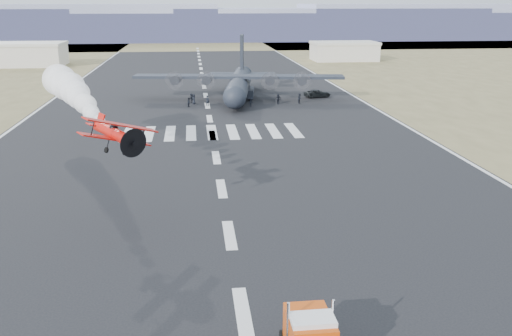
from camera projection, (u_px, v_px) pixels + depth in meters
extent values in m
plane|color=black|center=(243.00, 312.00, 34.76)|extent=(500.00, 500.00, 0.00)
cube|color=brown|center=(197.00, 44.00, 254.11)|extent=(500.00, 80.00, 0.00)
cube|color=#888EAD|center=(60.00, 22.00, 273.38)|extent=(150.00, 50.00, 17.00)
cube|color=#888EAD|center=(196.00, 26.00, 280.90)|extent=(150.00, 50.00, 13.00)
cube|color=#888EAD|center=(325.00, 23.00, 287.57)|extent=(150.00, 50.00, 15.00)
cube|color=#888EAD|center=(448.00, 21.00, 294.25)|extent=(150.00, 50.00, 17.00)
cube|color=beige|center=(22.00, 55.00, 166.64)|extent=(24.00, 14.00, 6.00)
cube|color=beige|center=(20.00, 44.00, 165.71)|extent=(24.50, 14.50, 0.80)
cube|color=beige|center=(344.00, 52.00, 182.01)|extent=(20.00, 12.00, 5.20)
cube|color=beige|center=(344.00, 43.00, 181.19)|extent=(20.50, 12.50, 0.80)
cube|color=white|center=(313.00, 321.00, 28.26)|extent=(2.23, 1.44, 0.44)
cube|color=red|center=(306.00, 329.00, 29.88)|extent=(2.23, 1.79, 2.30)
cylinder|color=black|center=(320.00, 336.00, 31.35)|extent=(0.36, 0.98, 0.97)
cylinder|color=red|center=(114.00, 133.00, 46.51)|extent=(2.64, 5.39, 0.97)
sphere|color=black|center=(113.00, 128.00, 46.59)|extent=(0.75, 0.75, 0.75)
cylinder|color=black|center=(121.00, 140.00, 44.27)|extent=(1.22, 0.96, 1.07)
cylinder|color=black|center=(122.00, 141.00, 43.94)|extent=(2.25, 0.79, 2.36)
cube|color=red|center=(115.00, 139.00, 46.24)|extent=(6.17, 3.00, 2.10)
cube|color=red|center=(115.00, 124.00, 45.60)|extent=(6.36, 3.06, 2.17)
cube|color=red|center=(108.00, 121.00, 48.50)|extent=(0.41, 0.95, 1.07)
cube|color=red|center=(108.00, 128.00, 48.65)|extent=(2.27, 1.40, 0.09)
cylinder|color=black|center=(107.00, 152.00, 45.77)|extent=(0.27, 0.49, 0.47)
cylinder|color=black|center=(128.00, 150.00, 46.47)|extent=(0.27, 0.49, 0.47)
sphere|color=white|center=(108.00, 127.00, 48.84)|extent=(0.75, 0.75, 0.75)
sphere|color=white|center=(102.00, 121.00, 51.06)|extent=(1.04, 1.04, 1.04)
sphere|color=white|center=(97.00, 116.00, 53.29)|extent=(1.32, 1.32, 1.32)
sphere|color=white|center=(92.00, 111.00, 55.52)|extent=(1.61, 1.61, 1.61)
sphere|color=white|center=(87.00, 106.00, 57.75)|extent=(1.90, 1.90, 1.90)
sphere|color=white|center=(83.00, 102.00, 59.97)|extent=(2.18, 2.18, 2.18)
sphere|color=white|center=(79.00, 98.00, 62.20)|extent=(2.47, 2.47, 2.47)
sphere|color=white|center=(76.00, 95.00, 64.43)|extent=(2.75, 2.75, 2.75)
sphere|color=white|center=(72.00, 91.00, 66.66)|extent=(3.04, 3.04, 3.04)
sphere|color=white|center=(69.00, 88.00, 68.88)|extent=(3.33, 3.33, 3.33)
sphere|color=white|center=(66.00, 85.00, 71.11)|extent=(3.61, 3.61, 3.61)
sphere|color=white|center=(64.00, 82.00, 73.34)|extent=(3.90, 3.90, 3.90)
sphere|color=white|center=(61.00, 80.00, 75.57)|extent=(4.18, 4.18, 4.18)
cylinder|color=black|center=(239.00, 86.00, 109.77)|extent=(7.76, 28.14, 3.98)
sphere|color=black|center=(235.00, 97.00, 96.41)|extent=(3.98, 3.98, 3.98)
cone|color=black|center=(243.00, 77.00, 123.13)|extent=(4.76, 6.46, 3.98)
cube|color=black|center=(239.00, 77.00, 108.28)|extent=(39.99, 9.59, 0.50)
cylinder|color=black|center=(176.00, 79.00, 108.24)|extent=(2.29, 3.99, 1.79)
cylinder|color=#3F3F44|center=(174.00, 81.00, 106.33)|extent=(3.36, 0.51, 3.38)
cylinder|color=black|center=(207.00, 79.00, 108.09)|extent=(2.29, 3.99, 1.79)
cylinder|color=#3F3F44|center=(206.00, 81.00, 106.18)|extent=(3.36, 0.51, 3.38)
cylinder|color=black|center=(270.00, 80.00, 107.80)|extent=(2.29, 3.99, 1.79)
cylinder|color=#3F3F44|center=(270.00, 81.00, 105.89)|extent=(3.36, 0.51, 3.38)
cylinder|color=black|center=(302.00, 80.00, 107.65)|extent=(2.29, 3.99, 1.79)
cylinder|color=#3F3F44|center=(302.00, 81.00, 105.74)|extent=(3.36, 0.51, 3.38)
cube|color=black|center=(242.00, 54.00, 119.82)|extent=(1.20, 4.52, 7.96)
cube|color=black|center=(242.00, 74.00, 121.47)|extent=(14.20, 4.86, 0.35)
cube|color=black|center=(228.00, 93.00, 111.19)|extent=(2.00, 6.08, 1.59)
cylinder|color=black|center=(228.00, 95.00, 111.35)|extent=(0.64, 1.15, 1.09)
cube|color=black|center=(251.00, 93.00, 111.09)|extent=(2.00, 6.08, 1.59)
cylinder|color=black|center=(251.00, 95.00, 111.24)|extent=(0.64, 1.15, 1.09)
cylinder|color=black|center=(236.00, 107.00, 99.87)|extent=(0.52, 0.94, 0.90)
imported|color=black|center=(317.00, 93.00, 112.51)|extent=(5.66, 3.52, 1.46)
imported|color=black|center=(278.00, 99.00, 105.40)|extent=(0.79, 0.83, 1.77)
imported|color=black|center=(300.00, 98.00, 105.66)|extent=(0.88, 1.02, 1.80)
imported|color=black|center=(251.00, 102.00, 102.18)|extent=(1.11, 1.01, 1.60)
imported|color=black|center=(278.00, 99.00, 104.90)|extent=(1.22, 1.07, 1.86)
imported|color=black|center=(194.00, 99.00, 104.83)|extent=(0.89, 1.05, 1.84)
imported|color=black|center=(191.00, 98.00, 106.38)|extent=(0.58, 1.62, 1.72)
imported|color=black|center=(207.00, 101.00, 102.89)|extent=(0.83, 0.75, 1.88)
imported|color=black|center=(189.00, 102.00, 102.20)|extent=(0.80, 0.92, 1.62)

